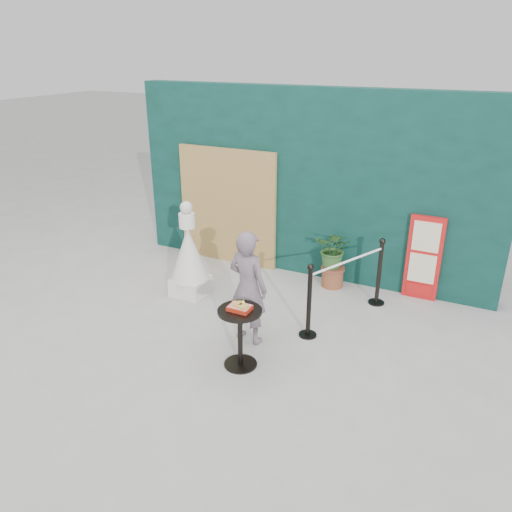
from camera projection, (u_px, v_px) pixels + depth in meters
name	position (u px, v px, depth m)	size (l,w,h in m)	color
ground	(212.00, 368.00, 5.94)	(60.00, 60.00, 0.00)	#ADAAA5
back_wall	(310.00, 185.00, 7.96)	(6.00, 0.30, 3.00)	#0A2E24
bamboo_fence	(227.00, 207.00, 8.55)	(1.80, 0.08, 2.00)	tan
woman	(248.00, 287.00, 6.25)	(0.55, 0.36, 1.50)	slate
menu_board	(424.00, 258.00, 7.36)	(0.50, 0.07, 1.30)	red
statue	(189.00, 258.00, 7.50)	(0.58, 0.58, 1.49)	silver
cafe_table	(240.00, 329.00, 5.82)	(0.52, 0.52, 0.75)	black
food_basket	(240.00, 307.00, 5.70)	(0.26, 0.19, 0.11)	#B02612
planter	(334.00, 254.00, 7.77)	(0.56, 0.48, 0.95)	brown
stanchion_barrier	(346.00, 287.00, 6.84)	(0.84, 1.54, 1.03)	black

